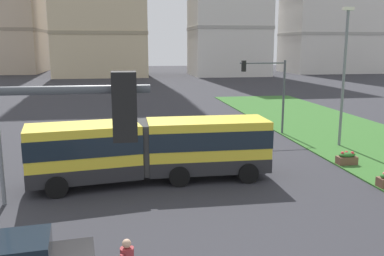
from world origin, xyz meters
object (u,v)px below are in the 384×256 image
at_px(articulated_bus, 152,149).
at_px(traffic_light_far_right, 269,84).
at_px(streetlight_median, 344,72).
at_px(flower_planter_4, 347,158).

xyz_separation_m(articulated_bus, traffic_light_far_right, (9.42, 9.74, 2.20)).
bearing_deg(traffic_light_far_right, articulated_bus, -134.06).
bearing_deg(articulated_bus, streetlight_median, 22.49).
height_order(articulated_bus, traffic_light_far_right, traffic_light_far_right).
bearing_deg(streetlight_median, flower_planter_4, -113.57).
relative_size(articulated_bus, flower_planter_4, 10.90).
relative_size(flower_planter_4, traffic_light_far_right, 0.20).
distance_m(flower_planter_4, traffic_light_far_right, 9.53).
bearing_deg(traffic_light_far_right, streetlight_median, -51.68).
height_order(flower_planter_4, streetlight_median, streetlight_median).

